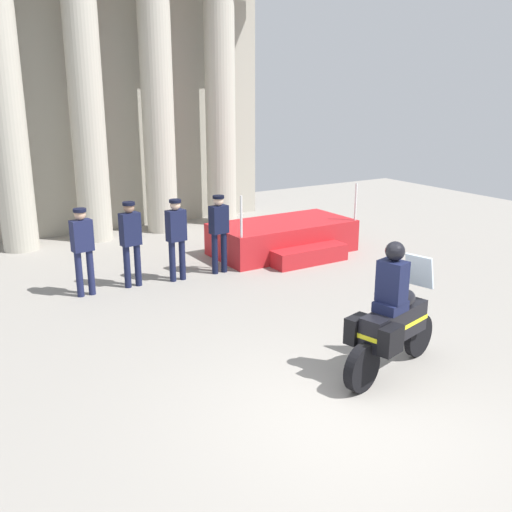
{
  "coord_description": "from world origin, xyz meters",
  "views": [
    {
      "loc": [
        -4.27,
        -4.64,
        3.82
      ],
      "look_at": [
        0.64,
        3.26,
        1.12
      ],
      "focal_mm": 40.84,
      "sensor_mm": 36.0,
      "label": 1
    }
  ],
  "objects_px": {
    "officer_in_row_1": "(131,237)",
    "officer_in_row_3": "(219,228)",
    "reviewing_stand": "(284,238)",
    "officer_in_row_2": "(176,233)",
    "officer_in_row_0": "(83,245)",
    "motorcycle_with_rider": "(391,320)"
  },
  "relations": [
    {
      "from": "officer_in_row_3",
      "to": "motorcycle_with_rider",
      "type": "height_order",
      "value": "motorcycle_with_rider"
    },
    {
      "from": "reviewing_stand",
      "to": "officer_in_row_1",
      "type": "distance_m",
      "value": 4.01
    },
    {
      "from": "reviewing_stand",
      "to": "officer_in_row_2",
      "type": "relative_size",
      "value": 1.98
    },
    {
      "from": "officer_in_row_1",
      "to": "officer_in_row_3",
      "type": "bearing_deg",
      "value": 168.74
    },
    {
      "from": "reviewing_stand",
      "to": "officer_in_row_1",
      "type": "bearing_deg",
      "value": -173.85
    },
    {
      "from": "officer_in_row_1",
      "to": "officer_in_row_3",
      "type": "distance_m",
      "value": 1.89
    },
    {
      "from": "reviewing_stand",
      "to": "motorcycle_with_rider",
      "type": "height_order",
      "value": "motorcycle_with_rider"
    },
    {
      "from": "officer_in_row_0",
      "to": "officer_in_row_2",
      "type": "height_order",
      "value": "officer_in_row_0"
    },
    {
      "from": "reviewing_stand",
      "to": "officer_in_row_0",
      "type": "relative_size",
      "value": 1.97
    },
    {
      "from": "officer_in_row_0",
      "to": "officer_in_row_1",
      "type": "distance_m",
      "value": 0.95
    },
    {
      "from": "officer_in_row_1",
      "to": "officer_in_row_3",
      "type": "relative_size",
      "value": 1.02
    },
    {
      "from": "officer_in_row_2",
      "to": "officer_in_row_0",
      "type": "bearing_deg",
      "value": -10.36
    },
    {
      "from": "officer_in_row_1",
      "to": "officer_in_row_3",
      "type": "height_order",
      "value": "officer_in_row_1"
    },
    {
      "from": "reviewing_stand",
      "to": "motorcycle_with_rider",
      "type": "xyz_separation_m",
      "value": [
        -2.25,
        -5.81,
        0.43
      ]
    },
    {
      "from": "officer_in_row_2",
      "to": "motorcycle_with_rider",
      "type": "relative_size",
      "value": 0.82
    },
    {
      "from": "officer_in_row_2",
      "to": "officer_in_row_3",
      "type": "xyz_separation_m",
      "value": [
        0.97,
        -0.01,
        -0.0
      ]
    },
    {
      "from": "officer_in_row_3",
      "to": "officer_in_row_0",
      "type": "bearing_deg",
      "value": -9.57
    },
    {
      "from": "reviewing_stand",
      "to": "officer_in_row_3",
      "type": "bearing_deg",
      "value": -165.2
    },
    {
      "from": "reviewing_stand",
      "to": "motorcycle_with_rider",
      "type": "relative_size",
      "value": 1.62
    },
    {
      "from": "motorcycle_with_rider",
      "to": "reviewing_stand",
      "type": "bearing_deg",
      "value": 54.94
    },
    {
      "from": "officer_in_row_1",
      "to": "officer_in_row_2",
      "type": "bearing_deg",
      "value": 165.37
    },
    {
      "from": "officer_in_row_3",
      "to": "officer_in_row_1",
      "type": "bearing_deg",
      "value": -11.26
    }
  ]
}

